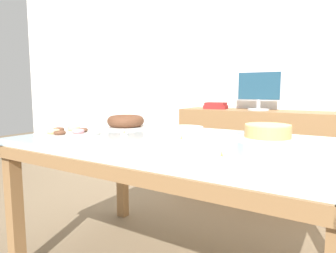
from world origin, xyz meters
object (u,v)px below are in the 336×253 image
(cake_golden_bundt, at_px, (126,122))
(plate_stack, at_px, (186,130))
(pastry_platter, at_px, (68,133))
(tealight_centre, at_px, (124,134))
(cake_chocolate_round, at_px, (268,133))
(tealight_near_front, at_px, (222,158))
(book_stack, at_px, (216,106))
(computer_monitor, at_px, (259,91))
(tealight_right_edge, at_px, (181,140))

(cake_golden_bundt, xyz_separation_m, plate_stack, (0.47, 0.00, -0.02))
(pastry_platter, height_order, tealight_centre, same)
(pastry_platter, distance_m, plate_stack, 0.70)
(cake_chocolate_round, xyz_separation_m, tealight_centre, (-0.74, -0.29, -0.03))
(cake_chocolate_round, distance_m, pastry_platter, 1.13)
(cake_golden_bundt, distance_m, plate_stack, 0.47)
(cake_chocolate_round, height_order, pastry_platter, cake_chocolate_round)
(tealight_near_front, bearing_deg, book_stack, 113.61)
(tealight_near_front, bearing_deg, plate_stack, 129.33)
(computer_monitor, distance_m, cake_chocolate_round, 1.41)
(computer_monitor, height_order, cake_golden_bundt, computer_monitor)
(cake_chocolate_round, relative_size, cake_golden_bundt, 1.12)
(cake_chocolate_round, bearing_deg, computer_monitor, 107.36)
(pastry_platter, distance_m, tealight_near_front, 1.02)
(cake_chocolate_round, bearing_deg, book_stack, 122.86)
(cake_golden_bundt, bearing_deg, tealight_centre, -51.63)
(cake_chocolate_round, relative_size, pastry_platter, 0.84)
(cake_golden_bundt, bearing_deg, book_stack, 86.50)
(cake_golden_bundt, distance_m, tealight_right_edge, 0.66)
(computer_monitor, bearing_deg, tealight_near_front, -78.42)
(computer_monitor, distance_m, cake_golden_bundt, 1.48)
(plate_stack, xyz_separation_m, tealight_right_edge, (0.13, -0.28, -0.01))
(pastry_platter, bearing_deg, cake_chocolate_round, 23.33)
(pastry_platter, relative_size, tealight_right_edge, 9.34)
(pastry_platter, xyz_separation_m, tealight_near_front, (1.01, -0.13, -0.00))
(pastry_platter, relative_size, tealight_centre, 9.34)
(pastry_platter, xyz_separation_m, tealight_centre, (0.30, 0.15, -0.00))
(plate_stack, height_order, tealight_centre, plate_stack)
(plate_stack, distance_m, tealight_right_edge, 0.31)
(cake_chocolate_round, xyz_separation_m, pastry_platter, (-1.03, -0.45, -0.02))
(computer_monitor, bearing_deg, book_stack, 179.82)
(cake_chocolate_round, height_order, tealight_near_front, cake_chocolate_round)
(book_stack, bearing_deg, tealight_near_front, -66.39)
(cake_golden_bundt, relative_size, tealight_near_front, 7.06)
(tealight_right_edge, bearing_deg, tealight_near_front, -39.71)
(cake_chocolate_round, distance_m, tealight_centre, 0.79)
(book_stack, distance_m, cake_golden_bundt, 1.37)
(computer_monitor, xyz_separation_m, plate_stack, (-0.06, -1.36, -0.23))
(plate_stack, height_order, tealight_near_front, plate_stack)
(book_stack, height_order, tealight_centre, book_stack)
(cake_golden_bundt, height_order, tealight_centre, cake_golden_bundt)
(plate_stack, bearing_deg, cake_golden_bundt, -179.59)
(plate_stack, height_order, tealight_right_edge, plate_stack)
(pastry_platter, bearing_deg, tealight_near_front, -7.55)
(cake_chocolate_round, relative_size, tealight_near_front, 7.88)
(tealight_near_front, distance_m, tealight_right_edge, 0.42)
(computer_monitor, xyz_separation_m, book_stack, (-0.44, 0.00, -0.16))
(tealight_near_front, bearing_deg, tealight_centre, 158.10)
(book_stack, relative_size, plate_stack, 1.18)
(book_stack, xyz_separation_m, cake_golden_bundt, (-0.08, -1.36, -0.05))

